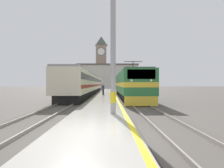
{
  "coord_description": "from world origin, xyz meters",
  "views": [
    {
      "loc": [
        0.58,
        -6.29,
        1.92
      ],
      "look_at": [
        1.1,
        26.95,
        1.89
      ],
      "focal_mm": 28.0,
      "sensor_mm": 36.0,
      "label": 1
    }
  ],
  "objects_px": {
    "catenary_mast": "(114,34)",
    "clock_tower": "(101,60)",
    "person_on_platform": "(103,89)",
    "locomotive_train": "(128,85)",
    "passenger_train": "(89,84)"
  },
  "relations": [
    {
      "from": "passenger_train",
      "to": "person_on_platform",
      "type": "distance_m",
      "value": 8.3
    },
    {
      "from": "person_on_platform",
      "to": "clock_tower",
      "type": "distance_m",
      "value": 55.76
    },
    {
      "from": "passenger_train",
      "to": "clock_tower",
      "type": "distance_m",
      "value": 48.0
    },
    {
      "from": "person_on_platform",
      "to": "clock_tower",
      "type": "xyz_separation_m",
      "value": [
        -2.79,
        54.44,
        11.74
      ]
    },
    {
      "from": "clock_tower",
      "to": "person_on_platform",
      "type": "bearing_deg",
      "value": -87.07
    },
    {
      "from": "person_on_platform",
      "to": "clock_tower",
      "type": "height_order",
      "value": "clock_tower"
    },
    {
      "from": "clock_tower",
      "to": "passenger_train",
      "type": "bearing_deg",
      "value": -90.26
    },
    {
      "from": "catenary_mast",
      "to": "clock_tower",
      "type": "height_order",
      "value": "clock_tower"
    },
    {
      "from": "locomotive_train",
      "to": "clock_tower",
      "type": "bearing_deg",
      "value": 96.38
    },
    {
      "from": "locomotive_train",
      "to": "person_on_platform",
      "type": "bearing_deg",
      "value": 148.92
    },
    {
      "from": "person_on_platform",
      "to": "catenary_mast",
      "type": "bearing_deg",
      "value": -85.89
    },
    {
      "from": "catenary_mast",
      "to": "clock_tower",
      "type": "distance_m",
      "value": 71.65
    },
    {
      "from": "catenary_mast",
      "to": "person_on_platform",
      "type": "height_order",
      "value": "catenary_mast"
    },
    {
      "from": "catenary_mast",
      "to": "clock_tower",
      "type": "relative_size",
      "value": 0.37
    },
    {
      "from": "locomotive_train",
      "to": "clock_tower",
      "type": "height_order",
      "value": "clock_tower"
    }
  ]
}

